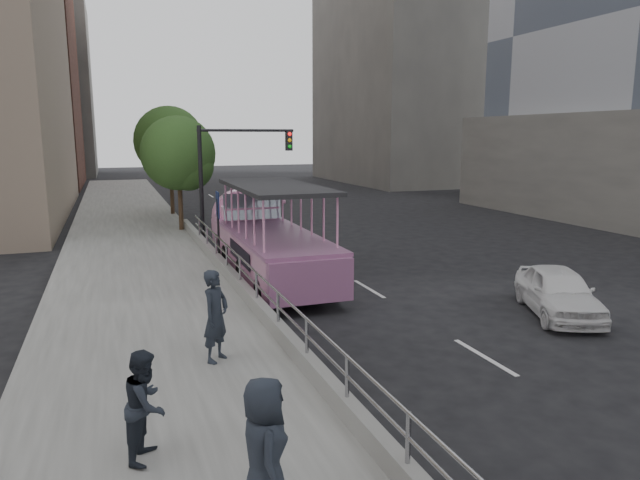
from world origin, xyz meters
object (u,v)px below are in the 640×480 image
at_px(duck_boat, 265,241).
at_px(traffic_signal, 229,166).
at_px(car, 558,291).
at_px(parking_sign, 218,222).
at_px(pedestrian_mid, 146,404).
at_px(pedestrian_far, 265,452).
at_px(pedestrian_near, 216,316).
at_px(street_tree_near, 181,156).
at_px(street_tree_far, 172,144).

xyz_separation_m(duck_boat, traffic_signal, (-0.12, 5.57, 2.29)).
height_order(car, parking_sign, parking_sign).
relative_size(car, parking_sign, 1.35).
xyz_separation_m(duck_boat, car, (6.26, -7.09, -0.55)).
xyz_separation_m(car, pedestrian_mid, (-10.87, -3.93, 0.44)).
height_order(pedestrian_far, traffic_signal, traffic_signal).
xyz_separation_m(car, pedestrian_near, (-9.34, -0.74, 0.58)).
bearing_deg(car, duck_boat, 155.51).
distance_m(car, pedestrian_far, 11.30).
relative_size(street_tree_near, street_tree_far, 0.89).
bearing_deg(pedestrian_mid, duck_boat, -1.04).
bearing_deg(traffic_signal, parking_sign, -106.27).
bearing_deg(traffic_signal, duck_boat, -88.82).
bearing_deg(pedestrian_mid, parking_sign, 6.91).
height_order(pedestrian_near, street_tree_far, street_tree_far).
bearing_deg(street_tree_near, car, -63.64).
bearing_deg(pedestrian_mid, traffic_signal, 6.51).
height_order(duck_boat, street_tree_far, street_tree_far).
xyz_separation_m(parking_sign, traffic_signal, (1.29, 4.43, 1.72)).
relative_size(pedestrian_far, traffic_signal, 0.34).
bearing_deg(street_tree_near, pedestrian_mid, -98.25).
distance_m(traffic_signal, street_tree_near, 3.80).
height_order(pedestrian_mid, parking_sign, parking_sign).
xyz_separation_m(parking_sign, street_tree_far, (-0.10, 13.86, 2.52)).
relative_size(parking_sign, traffic_signal, 0.55).
xyz_separation_m(duck_boat, pedestrian_near, (-3.08, -7.82, 0.03)).
bearing_deg(pedestrian_far, street_tree_near, 1.45).
xyz_separation_m(pedestrian_near, pedestrian_mid, (-1.54, -3.19, -0.14)).
height_order(pedestrian_far, street_tree_near, street_tree_near).
bearing_deg(street_tree_far, duck_boat, -84.24).
height_order(duck_boat, parking_sign, duck_boat).
distance_m(duck_boat, street_tree_near, 9.52).
height_order(traffic_signal, street_tree_far, street_tree_far).
relative_size(duck_boat, parking_sign, 3.44).
relative_size(parking_sign, street_tree_far, 0.44).
distance_m(parking_sign, street_tree_far, 14.09).
bearing_deg(traffic_signal, street_tree_far, 98.43).
bearing_deg(pedestrian_near, traffic_signal, 30.96).
relative_size(pedestrian_near, street_tree_far, 0.29).
bearing_deg(car, traffic_signal, 140.79).
bearing_deg(pedestrian_far, duck_boat, -8.90).
xyz_separation_m(duck_boat, parking_sign, (-1.41, 1.14, 0.58)).
bearing_deg(parking_sign, pedestrian_near, -100.56).
xyz_separation_m(pedestrian_near, pedestrian_far, (-0.33, -5.10, -0.04)).
height_order(pedestrian_near, parking_sign, parking_sign).
distance_m(pedestrian_mid, pedestrian_far, 2.26).
distance_m(pedestrian_mid, street_tree_far, 26.39).
relative_size(car, pedestrian_near, 2.05).
bearing_deg(duck_boat, street_tree_far, 95.76).
xyz_separation_m(car, parking_sign, (-7.67, 8.22, 1.13)).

